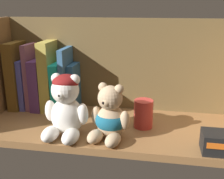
# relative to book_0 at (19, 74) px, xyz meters

# --- Properties ---
(shelf_board) EXTENTS (0.73, 0.28, 0.02)m
(shelf_board) POSITION_rel_book_0_xyz_m (0.33, -0.11, -0.12)
(shelf_board) COLOR olive
(shelf_board) RESTS_ON ground
(shelf_back_panel) EXTENTS (0.75, 0.01, 0.31)m
(shelf_back_panel) POSITION_rel_book_0_xyz_m (0.33, 0.04, 0.03)
(shelf_back_panel) COLOR brown
(shelf_back_panel) RESTS_ON ground
(book_0) EXTENTS (0.03, 0.14, 0.22)m
(book_0) POSITION_rel_book_0_xyz_m (0.00, 0.00, 0.00)
(book_0) COLOR brown
(book_0) RESTS_ON shelf_board
(book_1) EXTENTS (0.02, 0.12, 0.16)m
(book_1) POSITION_rel_book_0_xyz_m (0.03, 0.00, -0.03)
(book_1) COLOR #4B4FAF
(book_1) RESTS_ON shelf_board
(book_2) EXTENTS (0.02, 0.11, 0.21)m
(book_2) POSITION_rel_book_0_xyz_m (0.05, 0.00, -0.00)
(book_2) COLOR #8D5570
(book_2) RESTS_ON shelf_board
(book_3) EXTENTS (0.03, 0.13, 0.17)m
(book_3) POSITION_rel_book_0_xyz_m (0.08, 0.00, -0.03)
(book_3) COLOR #57316A
(book_3) RESTS_ON shelf_board
(book_4) EXTENTS (0.03, 0.13, 0.22)m
(book_4) POSITION_rel_book_0_xyz_m (0.11, 0.00, 0.00)
(book_4) COLOR #B4A243
(book_4) RESTS_ON shelf_board
(book_5) EXTENTS (0.03, 0.13, 0.16)m
(book_5) POSITION_rel_book_0_xyz_m (0.15, 0.00, -0.03)
(book_5) COLOR #1AAF9D
(book_5) RESTS_ON shelf_board
(book_6) EXTENTS (0.02, 0.14, 0.21)m
(book_6) POSITION_rel_book_0_xyz_m (0.17, 0.00, -0.01)
(book_6) COLOR #335F88
(book_6) RESTS_ON shelf_board
(book_7) EXTENTS (0.02, 0.10, 0.15)m
(book_7) POSITION_rel_book_0_xyz_m (0.19, 0.00, -0.03)
(book_7) COLOR #27547D
(book_7) RESTS_ON shelf_board
(teddy_bear_larger) EXTENTS (0.12, 0.13, 0.17)m
(teddy_bear_larger) POSITION_rel_book_0_xyz_m (0.23, -0.19, -0.03)
(teddy_bear_larger) COLOR white
(teddy_bear_larger) RESTS_ON shelf_board
(teddy_bear_smaller) EXTENTS (0.11, 0.12, 0.15)m
(teddy_bear_smaller) POSITION_rel_book_0_xyz_m (0.34, -0.19, -0.05)
(teddy_bear_smaller) COLOR tan
(teddy_bear_smaller) RESTS_ON shelf_board
(pillar_candle) EXTENTS (0.05, 0.05, 0.08)m
(pillar_candle) POSITION_rel_book_0_xyz_m (0.42, -0.10, -0.07)
(pillar_candle) COLOR #C63833
(pillar_candle) RESTS_ON shelf_board
(small_product_box) EXTENTS (0.09, 0.06, 0.05)m
(small_product_box) POSITION_rel_book_0_xyz_m (0.61, -0.21, -0.08)
(small_product_box) COLOR black
(small_product_box) RESTS_ON shelf_board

